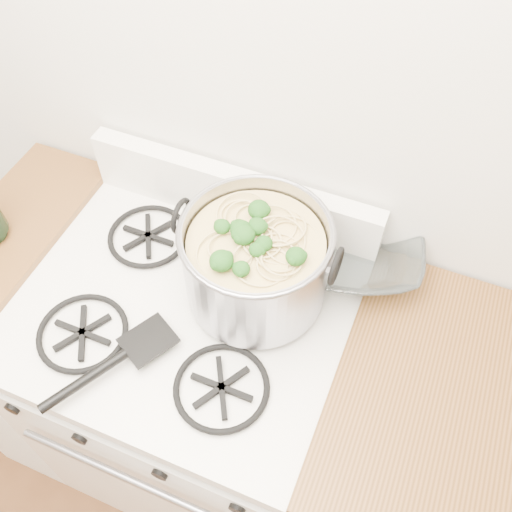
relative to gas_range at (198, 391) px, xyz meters
The scene contains 6 objects.
gas_range is the anchor object (origin of this frame).
counter_left 0.51m from the gas_range, behind, with size 0.25×0.65×0.92m.
counter_right 0.88m from the gas_range, ahead, with size 1.00×0.65×0.92m.
stock_pot 0.62m from the gas_range, 35.21° to the left, with size 0.36×0.33×0.22m.
spatula 0.51m from the gas_range, 99.46° to the right, with size 0.29×0.31×0.02m, color black, non-canonical shape.
glass_bowl 0.66m from the gas_range, 39.87° to the left, with size 0.12×0.12×0.03m, color white.
Camera 1 is at (0.43, 0.68, 2.03)m, focal length 40.00 mm.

